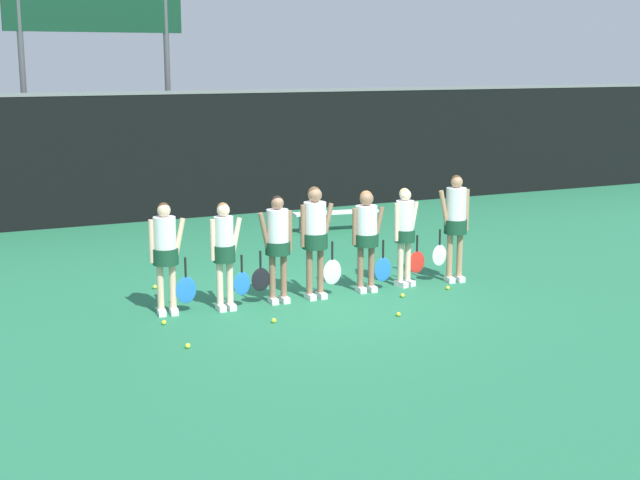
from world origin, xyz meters
The scene contains 21 objects.
ground_plane centered at (0.00, 0.00, 0.00)m, with size 140.00×140.00×0.00m, color #26724C.
fence_windscreen centered at (0.00, 7.81, 1.51)m, with size 60.00×0.08×2.99m.
scoreboard centered at (-1.45, 9.33, 4.80)m, with size 4.16×0.15×6.11m.
bench_courtside centered at (2.68, 4.84, 0.38)m, with size 1.96×0.62×0.43m.
player_0 centered at (-2.46, 0.06, 0.97)m, with size 0.67×0.38×1.67m.
player_1 centered at (-1.61, -0.07, 0.94)m, with size 0.61×0.33×1.63m.
player_2 centered at (-0.74, -0.03, 0.98)m, with size 0.67×0.39×1.67m.
player_3 centered at (-0.11, -0.05, 1.06)m, with size 0.69×0.40×1.77m.
player_4 centered at (0.81, -0.02, 0.98)m, with size 0.68×0.40×1.65m.
player_5 centered at (1.56, 0.03, 0.95)m, with size 0.63×0.34×1.64m.
player_6 centered at (2.47, -0.06, 1.08)m, with size 0.66×0.38×1.81m.
tennis_ball_0 centered at (1.15, -0.61, 0.03)m, with size 0.07×0.07×0.07m, color #CCE033.
tennis_ball_1 centered at (-2.67, -1.61, 0.04)m, with size 0.07×0.07×0.07m, color #CCE033.
tennis_ball_2 centered at (0.56, -1.50, 0.03)m, with size 0.06×0.06×0.06m, color #CCE033.
tennis_ball_3 centered at (2.06, -0.51, 0.03)m, with size 0.07×0.07×0.07m, color #CCE033.
tennis_ball_4 centered at (-1.22, -1.03, 0.04)m, with size 0.07×0.07×0.07m, color #CCE033.
tennis_ball_5 centered at (-2.67, -0.44, 0.03)m, with size 0.07×0.07×0.07m, color #CCE033.
tennis_ball_6 centered at (2.73, 1.81, 0.04)m, with size 0.07×0.07×0.07m, color #CCE033.
tennis_ball_7 centered at (-0.63, 0.98, 0.03)m, with size 0.07×0.07×0.07m, color #CCE033.
tennis_ball_8 centered at (0.99, 1.47, 0.03)m, with size 0.07×0.07×0.07m, color #CCE033.
tennis_ball_9 centered at (-2.25, 1.59, 0.03)m, with size 0.07×0.07×0.07m, color #CCE033.
Camera 1 is at (-5.85, -12.36, 3.69)m, focal length 50.00 mm.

